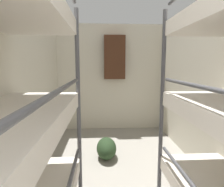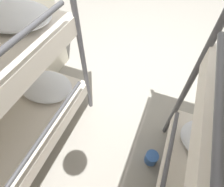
{
  "view_description": "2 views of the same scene",
  "coord_description": "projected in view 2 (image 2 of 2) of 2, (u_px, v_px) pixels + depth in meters",
  "views": [
    {
      "loc": [
        -0.21,
        0.36,
        1.41
      ],
      "look_at": [
        -0.01,
        3.83,
        0.91
      ],
      "focal_mm": 32.0,
      "sensor_mm": 36.0,
      "label": 1
    },
    {
      "loc": [
        -0.24,
        1.59,
        1.75
      ],
      "look_at": [
        0.05,
        0.86,
        0.76
      ],
      "focal_mm": 28.0,
      "sensor_mm": 36.0,
      "label": 2
    }
  ],
  "objects": [
    {
      "name": "tin_can",
      "position": [
        151.0,
        158.0,
        1.66
      ],
      "size": [
        0.12,
        0.12,
        0.13
      ],
      "color": "#2D569E",
      "rests_on": "ground_plane"
    },
    {
      "name": "ground_plane",
      "position": [
        140.0,
        83.0,
        2.34
      ],
      "size": [
        20.0,
        20.0,
        0.0
      ],
      "primitive_type": "plane",
      "color": "gray"
    }
  ]
}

